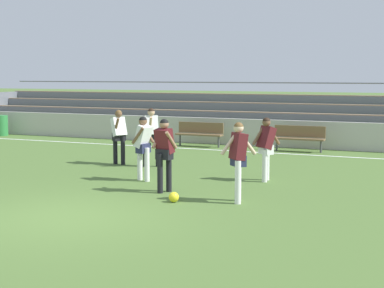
{
  "coord_description": "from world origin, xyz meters",
  "views": [
    {
      "loc": [
        6.37,
        -9.08,
        2.7
      ],
      "look_at": [
        0.74,
        4.31,
        0.96
      ],
      "focal_mm": 54.53,
      "sensor_mm": 36.0,
      "label": 1
    }
  ],
  "objects": [
    {
      "name": "player_dark_trailing_run",
      "position": [
        2.57,
        2.47,
        1.02
      ],
      "size": [
        0.71,
        0.48,
        1.7
      ],
      "color": "white",
      "rests_on": "ground"
    },
    {
      "name": "bench_far_right",
      "position": [
        -1.79,
        11.1,
        0.55
      ],
      "size": [
        1.8,
        0.4,
        0.9
      ],
      "color": "brown",
      "rests_on": "ground"
    },
    {
      "name": "player_white_deep_cover",
      "position": [
        -2.38,
        6.09,
        0.97
      ],
      "size": [
        0.53,
        0.62,
        1.64
      ],
      "color": "black",
      "rests_on": "ground"
    },
    {
      "name": "field_line_sideline",
      "position": [
        0.0,
        10.31,
        0.0
      ],
      "size": [
        44.0,
        0.12,
        0.01
      ],
      "primitive_type": "cube",
      "color": "white",
      "rests_on": "ground"
    },
    {
      "name": "soccer_ball",
      "position": [
        1.32,
        1.95,
        0.11
      ],
      "size": [
        0.22,
        0.22,
        0.22
      ],
      "primitive_type": "sphere",
      "color": "yellow",
      "rests_on": "ground"
    },
    {
      "name": "player_dark_on_ball",
      "position": [
        2.45,
        5.09,
        0.96
      ],
      "size": [
        0.67,
        0.53,
        1.62
      ],
      "color": "white",
      "rests_on": "ground"
    },
    {
      "name": "player_white_wide_left",
      "position": [
        -0.44,
        3.93,
        0.98
      ],
      "size": [
        0.49,
        0.53,
        1.64
      ],
      "color": "white",
      "rests_on": "ground"
    },
    {
      "name": "player_white_wide_right",
      "position": [
        -1.28,
        6.06,
        1.03
      ],
      "size": [
        0.52,
        0.7,
        1.72
      ],
      "color": "black",
      "rests_on": "ground"
    },
    {
      "name": "trash_bin",
      "position": [
        -11.29,
        11.28,
        0.45
      ],
      "size": [
        0.53,
        0.53,
        0.89
      ],
      "primitive_type": "cylinder",
      "color": "#2D7F3D",
      "rests_on": "ground"
    },
    {
      "name": "player_dark_pressing_high",
      "position": [
        0.69,
        2.81,
        1.01
      ],
      "size": [
        0.53,
        0.5,
        1.69
      ],
      "color": "black",
      "rests_on": "ground"
    },
    {
      "name": "ground_plane",
      "position": [
        0.0,
        0.0,
        0.0
      ],
      "size": [
        160.0,
        160.0,
        0.0
      ],
      "primitive_type": "plane",
      "color": "#4C6B30"
    },
    {
      "name": "sideline_wall",
      "position": [
        0.0,
        12.03,
        0.5
      ],
      "size": [
        48.0,
        0.16,
        1.01
      ],
      "primitive_type": "cube",
      "color": "#BCB7AD",
      "rests_on": "ground"
    },
    {
      "name": "bleacher_stand",
      "position": [
        -1.36,
        14.85,
        0.99
      ],
      "size": [
        26.46,
        3.52,
        2.35
      ],
      "color": "#897051",
      "rests_on": "ground"
    },
    {
      "name": "bench_far_left",
      "position": [
        1.97,
        11.1,
        0.55
      ],
      "size": [
        1.8,
        0.4,
        0.9
      ],
      "color": "brown",
      "rests_on": "ground"
    }
  ]
}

